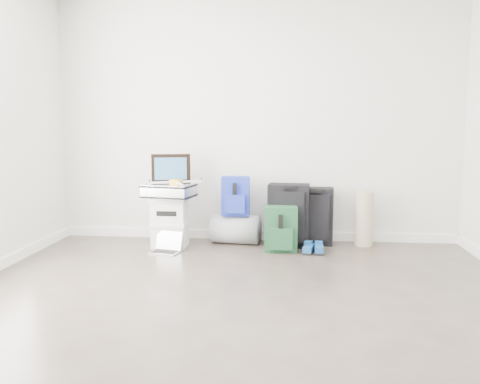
# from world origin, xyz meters

# --- Properties ---
(ground) EXTENTS (5.00, 5.00, 0.00)m
(ground) POSITION_xyz_m (0.00, 0.00, 0.00)
(ground) COLOR #382F29
(ground) RESTS_ON ground
(room_envelope) EXTENTS (4.52, 5.02, 2.71)m
(room_envelope) POSITION_xyz_m (0.00, 0.02, 1.72)
(room_envelope) COLOR silver
(room_envelope) RESTS_ON ground
(boxes_stack) EXTENTS (0.38, 0.31, 0.54)m
(boxes_stack) POSITION_xyz_m (-0.91, 2.05, 0.27)
(boxes_stack) COLOR silver
(boxes_stack) RESTS_ON ground
(briefcase) EXTENTS (0.56, 0.46, 0.14)m
(briefcase) POSITION_xyz_m (-0.91, 2.05, 0.61)
(briefcase) COLOR #B2B2B7
(briefcase) RESTS_ON boxes_stack
(painting) EXTENTS (0.41, 0.12, 0.31)m
(painting) POSITION_xyz_m (-0.91, 2.15, 0.84)
(painting) COLOR black
(painting) RESTS_ON briefcase
(drone) EXTENTS (0.53, 0.53, 0.05)m
(drone) POSITION_xyz_m (-0.83, 2.03, 0.71)
(drone) COLOR gold
(drone) RESTS_ON briefcase
(duffel_bag) EXTENTS (0.56, 0.39, 0.32)m
(duffel_bag) POSITION_xyz_m (-0.21, 2.27, 0.16)
(duffel_bag) COLOR #95979D
(duffel_bag) RESTS_ON ground
(blue_backpack) EXTENTS (0.31, 0.23, 0.42)m
(blue_backpack) POSITION_xyz_m (-0.21, 2.24, 0.53)
(blue_backpack) COLOR #172897
(blue_backpack) RESTS_ON duffel_bag
(large_suitcase) EXTENTS (0.45, 0.31, 0.67)m
(large_suitcase) POSITION_xyz_m (0.37, 2.20, 0.34)
(large_suitcase) COLOR black
(large_suitcase) RESTS_ON ground
(green_backpack) EXTENTS (0.35, 0.26, 0.47)m
(green_backpack) POSITION_xyz_m (0.29, 1.96, 0.23)
(green_backpack) COLOR #163E23
(green_backpack) RESTS_ON ground
(carry_on) EXTENTS (0.41, 0.29, 0.62)m
(carry_on) POSITION_xyz_m (0.65, 2.31, 0.31)
(carry_on) COLOR black
(carry_on) RESTS_ON ground
(shoes) EXTENTS (0.22, 0.25, 0.08)m
(shoes) POSITION_xyz_m (0.63, 1.92, 0.04)
(shoes) COLOR black
(shoes) RESTS_ON ground
(rolled_rug) EXTENTS (0.19, 0.19, 0.59)m
(rolled_rug) POSITION_xyz_m (1.18, 2.30, 0.30)
(rolled_rug) COLOR tan
(rolled_rug) RESTS_ON ground
(laptop) EXTENTS (0.33, 0.27, 0.21)m
(laptop) POSITION_xyz_m (-0.89, 1.81, 0.05)
(laptop) COLOR #B7B8BC
(laptop) RESTS_ON ground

